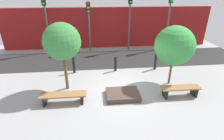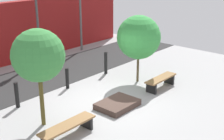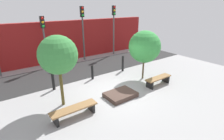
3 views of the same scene
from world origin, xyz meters
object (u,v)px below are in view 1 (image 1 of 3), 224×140
tree_behind_right_bench (174,46)px  traffic_light_east (170,11)px  bench_left (63,96)px  planter_bed (123,95)px  bench_right (180,90)px  tree_behind_left_bench (62,42)px  traffic_light_mid_east (130,12)px  traffic_light_west (45,13)px  bollard_left (115,64)px  bollard_center (156,61)px  bollard_far_left (74,65)px  traffic_light_mid_west (89,18)px

tree_behind_right_bench → traffic_light_east: bearing=70.8°
bench_left → planter_bed: bearing=4.7°
bench_left → tree_behind_right_bench: bearing=13.3°
bench_right → tree_behind_left_bench: tree_behind_left_bench is taller
traffic_light_mid_east → tree_behind_left_bench: bearing=-126.0°
traffic_light_west → planter_bed: bearing=-55.6°
bollard_left → bollard_center: bearing=0.0°
bench_right → bollard_center: bollard_center is taller
traffic_light_mid_east → bollard_far_left: bearing=-135.3°
planter_bed → traffic_light_west: (-4.44, 6.50, 2.69)m
bollard_left → bollard_center: (2.36, 0.00, 0.09)m
bollard_left → traffic_light_west: traffic_light_west is taller
bollard_left → traffic_light_west: size_ratio=0.21×
bollard_far_left → traffic_light_mid_west: traffic_light_mid_west is taller
bench_right → traffic_light_east: bearing=73.9°
bollard_left → traffic_light_mid_west: (-1.48, 3.80, 2.02)m
traffic_light_mid_west → traffic_light_east: bearing=0.0°
bollard_far_left → traffic_light_mid_west: bearing=77.0°
traffic_light_east → bench_left: bearing=-136.1°
traffic_light_west → bench_left: bearing=-74.0°
bench_right → bollard_center: 2.91m
bollard_center → traffic_light_east: traffic_light_east is taller
bench_left → bollard_far_left: 2.91m
tree_behind_left_bench → tree_behind_right_bench: (5.05, 0.00, -0.34)m
tree_behind_right_bench → bollard_left: 3.42m
traffic_light_west → traffic_light_mid_east: size_ratio=0.99×
tree_behind_left_bench → bollard_far_left: tree_behind_left_bench is taller
traffic_light_mid_east → tree_behind_right_bench: bearing=-79.3°
bench_left → traffic_light_mid_west: (1.04, 6.70, 2.13)m
bench_left → bollard_left: (2.53, 2.90, 0.11)m
bollard_center → traffic_light_west: traffic_light_west is taller
traffic_light_mid_west → traffic_light_mid_east: traffic_light_mid_east is taller
tree_behind_right_bench → traffic_light_west: traffic_light_west is taller
bollard_center → traffic_light_west: size_ratio=0.26×
traffic_light_mid_west → tree_behind_left_bench: bearing=-100.7°
tree_behind_left_bench → bench_left: bearing=-90.0°
traffic_light_mid_east → traffic_light_east: (2.96, 0.00, 0.02)m
tree_behind_left_bench → traffic_light_east: (6.97, 5.52, 0.55)m
planter_bed → bollard_far_left: bollard_far_left is taller
bollard_center → traffic_light_mid_west: (-3.84, 3.80, 1.93)m
bench_left → bollard_left: bollard_left is taller
bench_left → traffic_light_east: 10.00m
tree_behind_right_bench → bench_left: bearing=-166.8°
traffic_light_mid_east → traffic_light_west: bearing=-180.0°
bench_right → traffic_light_west: traffic_light_west is taller
bollard_left → bollard_center: 2.36m
tree_behind_right_bench → traffic_light_west: size_ratio=0.71×
bollard_left → planter_bed: bearing=-90.0°
bench_left → tree_behind_left_bench: tree_behind_left_bench is taller
traffic_light_mid_west → bollard_center: bearing=-44.7°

